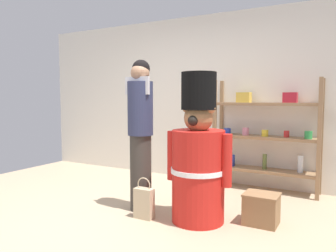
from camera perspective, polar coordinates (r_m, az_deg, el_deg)
ground_plane at (r=3.60m, az=-7.74°, el=-16.43°), size 6.40×6.40×0.00m
back_wall at (r=5.28m, az=6.61°, el=4.77°), size 6.40×0.12×2.60m
merchandise_shelf at (r=4.79m, az=16.62°, el=-1.32°), size 1.45×0.35×1.57m
teddy_bear_guard at (r=3.46m, az=5.30°, el=-5.97°), size 0.73×0.58×1.57m
person_shopper at (r=3.77m, az=-4.82°, el=-0.74°), size 0.31×0.29×1.74m
shopping_bag at (r=3.64m, az=-4.22°, el=-13.20°), size 0.21×0.10×0.45m
display_crate at (r=3.61m, az=15.97°, el=-13.73°), size 0.35×0.30×0.32m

